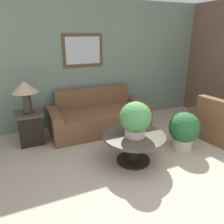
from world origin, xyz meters
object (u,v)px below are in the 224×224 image
(side_table, at_px, (31,128))
(potted_plant_on_table, at_px, (135,119))
(couch_main, at_px, (99,117))
(armchair, at_px, (224,125))
(potted_plant_floor, at_px, (184,130))
(coffee_table, at_px, (134,142))
(table_lamp, at_px, (25,90))

(side_table, relative_size, potted_plant_on_table, 1.10)
(couch_main, distance_m, potted_plant_on_table, 1.49)
(armchair, distance_m, potted_plant_floor, 1.01)
(side_table, bearing_deg, potted_plant_floor, -28.62)
(armchair, distance_m, potted_plant_on_table, 2.06)
(couch_main, bearing_deg, coffee_table, -86.53)
(table_lamp, bearing_deg, potted_plant_on_table, -43.40)
(couch_main, distance_m, table_lamp, 1.55)
(armchair, distance_m, coffee_table, 1.99)
(coffee_table, relative_size, side_table, 1.64)
(armchair, xyz_separation_m, potted_plant_floor, (-1.01, -0.03, 0.09))
(coffee_table, relative_size, potted_plant_floor, 1.43)
(side_table, xyz_separation_m, potted_plant_floor, (2.42, -1.32, 0.07))
(armchair, xyz_separation_m, side_table, (-3.43, 1.29, 0.03))
(armchair, relative_size, potted_plant_on_table, 2.22)
(couch_main, height_order, potted_plant_floor, couch_main)
(side_table, xyz_separation_m, table_lamp, (-0.00, 0.00, 0.72))
(coffee_table, bearing_deg, couch_main, 93.47)
(couch_main, height_order, side_table, couch_main)
(coffee_table, distance_m, side_table, 1.95)
(couch_main, height_order, table_lamp, table_lamp)
(armchair, bearing_deg, side_table, 61.63)
(couch_main, distance_m, coffee_table, 1.37)
(coffee_table, xyz_separation_m, table_lamp, (-1.44, 1.32, 0.68))
(potted_plant_floor, bearing_deg, table_lamp, 151.38)
(coffee_table, distance_m, table_lamp, 2.07)
(coffee_table, bearing_deg, potted_plant_on_table, -104.01)
(coffee_table, xyz_separation_m, potted_plant_floor, (0.98, -0.01, 0.03))
(couch_main, xyz_separation_m, armchair, (2.07, -1.34, -0.00))
(coffee_table, distance_m, potted_plant_on_table, 0.41)
(couch_main, xyz_separation_m, potted_plant_on_table, (0.07, -1.41, 0.47))
(table_lamp, bearing_deg, coffee_table, -42.41)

